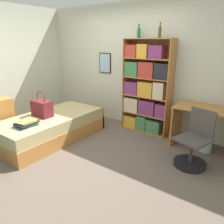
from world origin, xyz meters
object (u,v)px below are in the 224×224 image
handbag (42,108)px  book_stack_on_bed (26,123)px  bottle_brown (160,32)px  bottle_green (139,33)px  desk (214,122)px  waste_bin (205,144)px  desk_chair (193,148)px  bookcase (146,89)px  bed (52,127)px

handbag → book_stack_on_bed: (0.19, -0.47, -0.11)m
handbag → bottle_brown: (1.59, 1.52, 1.35)m
bottle_green → desk: size_ratio=0.19×
book_stack_on_bed → desk: desk is taller
book_stack_on_bed → waste_bin: book_stack_on_bed is taller
bottle_green → desk_chair: (1.48, -0.81, -1.71)m
bookcase → desk: bookcase is taller
bed → desk_chair: (2.52, 0.65, 0.04)m
bed → bottle_green: size_ratio=8.03×
handbag → waste_bin: handbag is taller
bottle_brown → desk_chair: (1.02, -0.75, -1.71)m
desk → waste_bin: bearing=-140.3°
book_stack_on_bed → desk_chair: desk_chair is taller
waste_bin → book_stack_on_bed: bearing=-143.5°
handbag → bottle_green: size_ratio=1.91×
book_stack_on_bed → desk: (2.53, 1.88, 0.01)m
bed → bookcase: 2.01m
book_stack_on_bed → desk_chair: bearing=27.2°
desk → desk_chair: 0.70m
bed → handbag: handbag is taller
bed → waste_bin: 2.85m
handbag → desk_chair: 2.74m
bed → bottle_brown: size_ratio=7.64×
waste_bin → handbag: bearing=-153.1°
bottle_green → waste_bin: (1.53, -0.23, -1.86)m
waste_bin → bed: bearing=-154.4°
handbag → bottle_brown: 2.58m
bottle_green → bottle_brown: 0.47m
bed → desk: (2.64, 1.29, 0.30)m
book_stack_on_bed → waste_bin: 3.09m
bookcase → waste_bin: (1.31, -0.19, -0.77)m
desk → waste_bin: 0.42m
desk → book_stack_on_bed: bearing=-143.4°
bottle_brown → waste_bin: bearing=-9.1°
book_stack_on_bed → desk_chair: (2.41, 1.24, -0.25)m
bookcase → bottle_brown: 1.12m
bookcase → desk_chair: size_ratio=2.16×
desk_chair → bottle_brown: bearing=143.6°
bookcase → bottle_green: (-0.23, 0.03, 1.09)m
book_stack_on_bed → bottle_green: (0.93, 2.04, 1.46)m
waste_bin → desk: bearing=39.7°
bottle_brown → bottle_green: bearing=173.4°
book_stack_on_bed → desk: bearing=36.6°
bookcase → bed: bearing=-131.7°
bottle_green → bottle_brown: (0.46, -0.05, 0.01)m
book_stack_on_bed → bottle_green: bearing=65.6°
bed → waste_bin: size_ratio=8.37×
book_stack_on_bed → bottle_brown: (1.39, 1.99, 1.47)m
desk_chair → waste_bin: (0.05, 0.58, -0.15)m
bottle_brown → waste_bin: bottle_brown is taller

